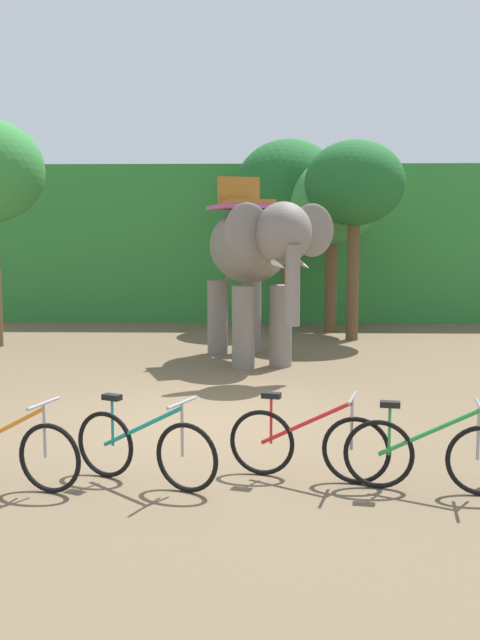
% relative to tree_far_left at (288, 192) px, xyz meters
% --- Properties ---
extents(ground_plane, '(80.00, 80.00, 0.00)m').
position_rel_tree_far_left_xyz_m(ground_plane, '(-1.75, -10.29, -3.75)').
color(ground_plane, brown).
extents(foliage_hedge, '(36.00, 6.00, 4.63)m').
position_rel_tree_far_left_xyz_m(foliage_hedge, '(-1.75, 3.96, -1.44)').
color(foliage_hedge, '#338438').
rests_on(foliage_hedge, ground).
extents(tree_far_left, '(3.01, 3.01, 5.19)m').
position_rel_tree_far_left_xyz_m(tree_far_left, '(0.00, 0.00, 0.00)').
color(tree_far_left, brown).
rests_on(tree_far_left, ground).
extents(tree_center_left, '(2.47, 2.47, 4.55)m').
position_rel_tree_far_left_xyz_m(tree_center_left, '(1.11, -0.92, -0.35)').
color(tree_center_left, brown).
rests_on(tree_center_left, ground).
extents(tree_left, '(2.41, 2.41, 4.84)m').
position_rel_tree_far_left_xyz_m(tree_left, '(1.49, -2.42, 0.02)').
color(tree_left, brown).
rests_on(tree_left, ground).
extents(elephant, '(2.75, 4.22, 3.78)m').
position_rel_tree_far_left_xyz_m(elephant, '(-0.94, -5.62, -1.55)').
color(elephant, slate).
rests_on(elephant, ground).
extents(bike_orange, '(1.64, 0.67, 0.92)m').
position_rel_tree_far_left_xyz_m(bike_orange, '(-3.39, -12.85, -3.36)').
color(bike_orange, black).
rests_on(bike_orange, ground).
extents(bike_teal, '(1.57, 0.82, 0.92)m').
position_rel_tree_far_left_xyz_m(bike_teal, '(-2.01, -12.74, -3.36)').
color(bike_teal, black).
rests_on(bike_teal, ground).
extents(bike_red, '(1.66, 0.62, 0.92)m').
position_rel_tree_far_left_xyz_m(bike_red, '(-0.32, -12.55, -3.36)').
color(bike_red, black).
rests_on(bike_red, ground).
extents(bike_green, '(1.69, 0.52, 0.92)m').
position_rel_tree_far_left_xyz_m(bike_green, '(0.86, -12.89, -3.36)').
color(bike_green, black).
rests_on(bike_green, ground).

